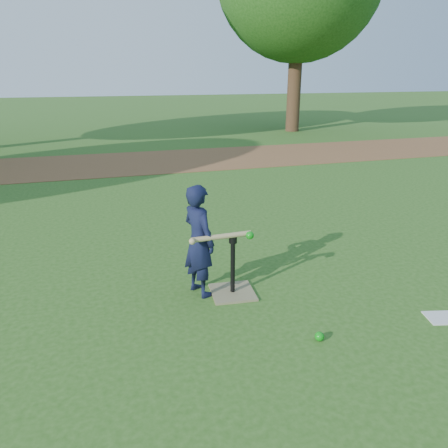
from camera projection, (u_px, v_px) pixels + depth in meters
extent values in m
plane|color=#285116|center=(211.00, 316.00, 4.05)|extent=(80.00, 80.00, 0.00)
cube|color=brown|center=(131.00, 163.00, 10.82)|extent=(24.00, 3.00, 0.01)
imported|color=black|center=(199.00, 241.00, 4.29)|extent=(0.41, 0.49, 1.14)
sphere|color=#0C8812|center=(319.00, 336.00, 3.66)|extent=(0.08, 0.08, 0.08)
cube|color=silver|center=(443.00, 318.00, 4.00)|extent=(0.35, 0.30, 0.01)
cube|color=olive|center=(233.00, 292.00, 4.45)|extent=(0.47, 0.47, 0.02)
cylinder|color=black|center=(233.00, 266.00, 4.36)|extent=(0.05, 0.05, 0.55)
cylinder|color=black|center=(233.00, 240.00, 4.26)|extent=(0.08, 0.08, 0.06)
cylinder|color=tan|center=(222.00, 237.00, 4.20)|extent=(0.60, 0.08, 0.05)
sphere|color=tan|center=(192.00, 241.00, 4.08)|extent=(0.06, 0.06, 0.06)
sphere|color=#0C8812|center=(250.00, 235.00, 4.25)|extent=(0.08, 0.08, 0.08)
cylinder|color=#382316|center=(294.00, 84.00, 16.11)|extent=(0.50, 0.50, 3.42)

